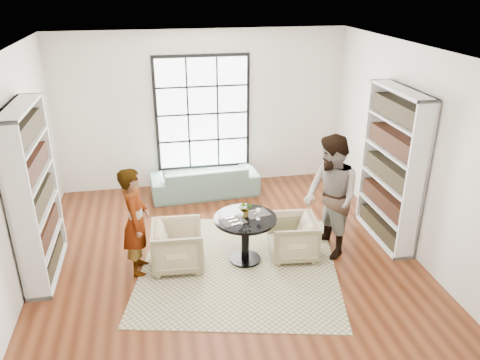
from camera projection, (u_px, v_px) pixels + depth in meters
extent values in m
plane|color=#612F17|center=(229.00, 263.00, 6.84)|extent=(6.00, 6.00, 0.00)
plane|color=silver|center=(202.00, 110.00, 8.94)|extent=(5.50, 0.00, 5.50)
plane|color=silver|center=(8.00, 184.00, 5.77)|extent=(0.00, 6.00, 6.00)
plane|color=silver|center=(417.00, 155.00, 6.71)|extent=(0.00, 6.00, 6.00)
plane|color=silver|center=(293.00, 315.00, 3.54)|extent=(5.50, 0.00, 5.50)
plane|color=white|center=(227.00, 53.00, 5.64)|extent=(6.00, 6.00, 0.00)
cube|color=black|center=(203.00, 113.00, 8.94)|extent=(1.82, 0.06, 2.22)
cube|color=white|center=(203.00, 114.00, 8.90)|extent=(1.70, 0.02, 2.10)
cube|color=tan|center=(239.00, 266.00, 6.77)|extent=(3.32, 3.32, 0.01)
cylinder|color=black|center=(245.00, 259.00, 6.90)|extent=(0.46, 0.46, 0.04)
cylinder|color=black|center=(245.00, 240.00, 6.77)|extent=(0.11, 0.11, 0.64)
cylinder|color=black|center=(245.00, 219.00, 6.63)|extent=(0.90, 0.90, 0.04)
imported|color=gray|center=(205.00, 180.00, 8.91)|extent=(2.05, 0.91, 0.59)
imported|color=tan|center=(178.00, 246.00, 6.65)|extent=(0.76, 0.74, 0.66)
imported|color=tan|center=(292.00, 237.00, 6.91)|extent=(0.76, 0.74, 0.63)
imported|color=gray|center=(136.00, 221.00, 6.38)|extent=(0.41, 0.59, 1.57)
imported|color=gray|center=(331.00, 197.00, 6.76)|extent=(0.83, 0.99, 1.84)
cube|color=black|center=(233.00, 221.00, 6.52)|extent=(0.40, 0.34, 0.01)
cube|color=black|center=(257.00, 213.00, 6.73)|extent=(0.40, 0.34, 0.01)
cylinder|color=silver|center=(241.00, 223.00, 6.47)|extent=(0.07, 0.07, 0.01)
cylinder|color=silver|center=(241.00, 220.00, 6.45)|extent=(0.01, 0.01, 0.11)
sphere|color=maroon|center=(241.00, 214.00, 6.41)|extent=(0.08, 0.08, 0.08)
ellipsoid|color=white|center=(241.00, 214.00, 6.41)|extent=(0.08, 0.08, 0.09)
cylinder|color=silver|center=(258.00, 219.00, 6.58)|extent=(0.06, 0.06, 0.01)
cylinder|color=silver|center=(258.00, 216.00, 6.56)|extent=(0.01, 0.01, 0.10)
sphere|color=maroon|center=(258.00, 211.00, 6.53)|extent=(0.08, 0.08, 0.08)
ellipsoid|color=white|center=(258.00, 211.00, 6.53)|extent=(0.08, 0.08, 0.09)
imported|color=gray|center=(245.00, 209.00, 6.62)|extent=(0.21, 0.18, 0.23)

